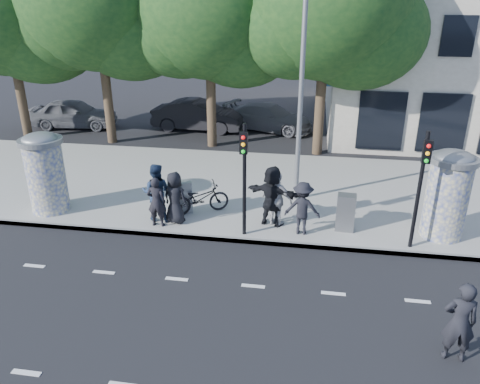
% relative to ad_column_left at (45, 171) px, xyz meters
% --- Properties ---
extents(ground, '(120.00, 120.00, 0.00)m').
position_rel_ad_column_left_xyz_m(ground, '(7.20, -4.50, -1.54)').
color(ground, black).
rests_on(ground, ground).
extents(sidewalk, '(40.00, 8.00, 0.15)m').
position_rel_ad_column_left_xyz_m(sidewalk, '(7.20, 3.00, -1.46)').
color(sidewalk, gray).
rests_on(sidewalk, ground).
extents(curb, '(40.00, 0.10, 0.16)m').
position_rel_ad_column_left_xyz_m(curb, '(7.20, -0.95, -1.46)').
color(curb, slate).
rests_on(curb, ground).
extents(lane_dash_far, '(32.00, 0.12, 0.01)m').
position_rel_ad_column_left_xyz_m(lane_dash_far, '(7.20, -3.10, -1.53)').
color(lane_dash_far, silver).
rests_on(lane_dash_far, ground).
extents(ad_column_left, '(1.36, 1.36, 2.65)m').
position_rel_ad_column_left_xyz_m(ad_column_left, '(0.00, 0.00, 0.00)').
color(ad_column_left, beige).
rests_on(ad_column_left, sidewalk).
extents(ad_column_right, '(1.36, 1.36, 2.65)m').
position_rel_ad_column_left_xyz_m(ad_column_right, '(12.40, 0.20, 0.00)').
color(ad_column_right, beige).
rests_on(ad_column_right, sidewalk).
extents(traffic_pole_near, '(0.22, 0.31, 3.40)m').
position_rel_ad_column_left_xyz_m(traffic_pole_near, '(6.60, -0.71, 0.69)').
color(traffic_pole_near, black).
rests_on(traffic_pole_near, sidewalk).
extents(traffic_pole_far, '(0.22, 0.31, 3.40)m').
position_rel_ad_column_left_xyz_m(traffic_pole_far, '(11.40, -0.71, 0.69)').
color(traffic_pole_far, black).
rests_on(traffic_pole_far, sidewalk).
extents(street_lamp, '(0.25, 0.93, 8.00)m').
position_rel_ad_column_left_xyz_m(street_lamp, '(8.00, 2.13, 3.26)').
color(street_lamp, slate).
rests_on(street_lamp, sidewalk).
extents(tree_far_left, '(7.20, 7.20, 9.26)m').
position_rel_ad_column_left_xyz_m(tree_far_left, '(-5.80, 8.00, 4.65)').
color(tree_far_left, '#38281C').
rests_on(tree_far_left, ground).
extents(tree_mid_left, '(7.20, 7.20, 9.57)m').
position_rel_ad_column_left_xyz_m(tree_mid_left, '(-1.30, 8.00, 4.96)').
color(tree_mid_left, '#38281C').
rests_on(tree_mid_left, ground).
extents(tree_near_left, '(6.80, 6.80, 8.97)m').
position_rel_ad_column_left_xyz_m(tree_near_left, '(3.70, 8.20, 4.53)').
color(tree_near_left, '#38281C').
rests_on(tree_near_left, ground).
extents(tree_center, '(7.00, 7.00, 9.30)m').
position_rel_ad_column_left_xyz_m(tree_center, '(8.70, 7.80, 4.77)').
color(tree_center, '#38281C').
rests_on(tree_center, ground).
extents(ped_a, '(0.94, 0.76, 1.67)m').
position_rel_ad_column_left_xyz_m(ped_a, '(4.36, -0.21, -0.55)').
color(ped_a, black).
rests_on(ped_a, sidewalk).
extents(ped_b, '(0.59, 0.39, 1.60)m').
position_rel_ad_column_left_xyz_m(ped_b, '(3.86, -0.53, -0.59)').
color(ped_b, black).
rests_on(ped_b, sidewalk).
extents(ped_c, '(0.95, 0.77, 1.87)m').
position_rel_ad_column_left_xyz_m(ped_c, '(3.73, -0.11, -0.45)').
color(ped_c, '#1D2C48').
rests_on(ped_c, sidewalk).
extents(ped_d, '(1.09, 0.66, 1.64)m').
position_rel_ad_column_left_xyz_m(ped_d, '(8.29, -0.32, -0.57)').
color(ped_d, black).
rests_on(ped_d, sidewalk).
extents(ped_e, '(1.16, 0.94, 1.72)m').
position_rel_ad_column_left_xyz_m(ped_e, '(7.50, 0.10, -0.53)').
color(ped_e, '#A7A6A9').
rests_on(ped_e, sidewalk).
extents(ped_f, '(1.88, 1.12, 1.91)m').
position_rel_ad_column_left_xyz_m(ped_f, '(7.35, 0.12, -0.43)').
color(ped_f, black).
rests_on(ped_f, sidewalk).
extents(man_road, '(0.67, 0.45, 1.80)m').
position_rel_ad_column_left_xyz_m(man_road, '(11.53, -4.95, -0.64)').
color(man_road, black).
rests_on(man_road, ground).
extents(bicycle, '(1.51, 2.03, 1.02)m').
position_rel_ad_column_left_xyz_m(bicycle, '(4.95, 0.57, -0.88)').
color(bicycle, black).
rests_on(bicycle, sidewalk).
extents(cabinet_left, '(0.62, 0.55, 1.08)m').
position_rel_ad_column_left_xyz_m(cabinet_left, '(4.41, 0.55, -0.85)').
color(cabinet_left, gray).
rests_on(cabinet_left, sidewalk).
extents(cabinet_right, '(0.58, 0.44, 1.15)m').
position_rel_ad_column_left_xyz_m(cabinet_right, '(9.58, 0.10, -0.81)').
color(cabinet_right, slate).
rests_on(cabinet_right, sidewalk).
extents(car_left, '(2.30, 4.71, 1.55)m').
position_rel_ad_column_left_xyz_m(car_left, '(-4.39, 10.24, -0.76)').
color(car_left, '#55565C').
rests_on(car_left, ground).
extents(car_mid, '(1.92, 4.91, 1.59)m').
position_rel_ad_column_left_xyz_m(car_mid, '(2.41, 10.80, -0.74)').
color(car_mid, black).
rests_on(car_mid, ground).
extents(car_right, '(3.34, 5.13, 1.38)m').
position_rel_ad_column_left_xyz_m(car_right, '(6.09, 11.40, -0.85)').
color(car_right, slate).
rests_on(car_right, ground).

